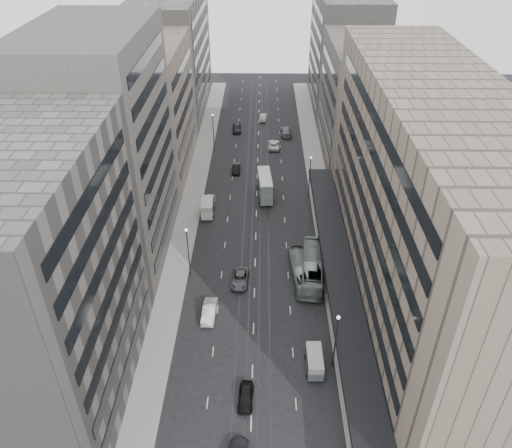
# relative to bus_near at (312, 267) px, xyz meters

# --- Properties ---
(ground) EXTENTS (220.00, 220.00, 0.00)m
(ground) POSITION_rel_bus_near_xyz_m (-8.50, -11.75, -1.72)
(ground) COLOR black
(ground) RESTS_ON ground
(sidewalk_right) EXTENTS (4.00, 125.00, 0.15)m
(sidewalk_right) POSITION_rel_bus_near_xyz_m (3.50, 25.75, -1.65)
(sidewalk_right) COLOR gray
(sidewalk_right) RESTS_ON ground
(sidewalk_left) EXTENTS (4.00, 125.00, 0.15)m
(sidewalk_left) POSITION_rel_bus_near_xyz_m (-20.50, 25.75, -1.65)
(sidewalk_left) COLOR gray
(sidewalk_left) RESTS_ON ground
(department_store) EXTENTS (19.20, 60.00, 30.00)m
(department_store) POSITION_rel_bus_near_xyz_m (12.95, -3.75, 13.22)
(department_store) COLOR #7F6C5D
(department_store) RESTS_ON ground
(building_right_mid) EXTENTS (15.00, 28.00, 24.00)m
(building_right_mid) POSITION_rel_bus_near_xyz_m (13.00, 40.25, 10.28)
(building_right_mid) COLOR #47423D
(building_right_mid) RESTS_ON ground
(building_right_far) EXTENTS (15.00, 32.00, 28.00)m
(building_right_far) POSITION_rel_bus_near_xyz_m (13.00, 70.25, 12.28)
(building_right_far) COLOR slate
(building_right_far) RESTS_ON ground
(building_left_a) EXTENTS (15.00, 28.00, 30.00)m
(building_left_a) POSITION_rel_bus_near_xyz_m (-30.00, -19.75, 13.28)
(building_left_a) COLOR slate
(building_left_a) RESTS_ON ground
(building_left_b) EXTENTS (15.00, 26.00, 34.00)m
(building_left_b) POSITION_rel_bus_near_xyz_m (-30.00, 7.25, 15.28)
(building_left_b) COLOR #47423D
(building_left_b) RESTS_ON ground
(building_left_c) EXTENTS (15.00, 28.00, 25.00)m
(building_left_c) POSITION_rel_bus_near_xyz_m (-30.00, 34.25, 10.78)
(building_left_c) COLOR #766B5C
(building_left_c) RESTS_ON ground
(building_left_d) EXTENTS (15.00, 38.00, 28.00)m
(building_left_d) POSITION_rel_bus_near_xyz_m (-30.00, 67.25, 12.28)
(building_left_d) COLOR slate
(building_left_d) RESTS_ON ground
(lamp_right_near) EXTENTS (0.44, 0.44, 8.32)m
(lamp_right_near) POSITION_rel_bus_near_xyz_m (1.20, -16.75, 3.48)
(lamp_right_near) COLOR #262628
(lamp_right_near) RESTS_ON ground
(lamp_right_far) EXTENTS (0.44, 0.44, 8.32)m
(lamp_right_far) POSITION_rel_bus_near_xyz_m (1.20, 23.25, 3.48)
(lamp_right_far) COLOR #262628
(lamp_right_far) RESTS_ON ground
(lamp_left_near) EXTENTS (0.44, 0.44, 8.32)m
(lamp_left_near) POSITION_rel_bus_near_xyz_m (-18.20, 0.25, 3.48)
(lamp_left_near) COLOR #262628
(lamp_left_near) RESTS_ON ground
(lamp_left_far) EXTENTS (0.44, 0.44, 8.32)m
(lamp_left_far) POSITION_rel_bus_near_xyz_m (-18.20, 43.25, 3.48)
(lamp_left_far) COLOR #262628
(lamp_left_far) RESTS_ON ground
(bus_near) EXTENTS (4.10, 12.59, 3.45)m
(bus_near) POSITION_rel_bus_near_xyz_m (0.00, 0.00, 0.00)
(bus_near) COLOR gray
(bus_near) RESTS_ON ground
(bus_far) EXTENTS (3.26, 10.32, 2.83)m
(bus_far) POSITION_rel_bus_near_xyz_m (-1.82, -0.58, -0.31)
(bus_far) COLOR gray
(bus_far) RESTS_ON ground
(double_decker) EXTENTS (3.04, 8.22, 4.40)m
(double_decker) POSITION_rel_bus_near_xyz_m (-7.00, 23.08, 0.65)
(double_decker) COLOR gray
(double_decker) RESTS_ON ground
(vw_microbus) EXTENTS (2.05, 4.43, 2.39)m
(vw_microbus) POSITION_rel_bus_near_xyz_m (-1.09, -17.19, -0.40)
(vw_microbus) COLOR #525759
(vw_microbus) RESTS_ON ground
(panel_van) EXTENTS (2.39, 4.60, 2.85)m
(panel_van) POSITION_rel_bus_near_xyz_m (-17.12, 16.61, -0.15)
(panel_van) COLOR silver
(panel_van) RESTS_ON ground
(sedan_0) EXTENTS (1.86, 4.26, 1.43)m
(sedan_0) POSITION_rel_bus_near_xyz_m (-9.17, -21.89, -1.01)
(sedan_0) COLOR black
(sedan_0) RESTS_ON ground
(sedan_1) EXTENTS (1.96, 5.05, 1.64)m
(sedan_1) POSITION_rel_bus_near_xyz_m (-14.51, -8.45, -0.90)
(sedan_1) COLOR silver
(sedan_1) RESTS_ON ground
(sedan_2) EXTENTS (2.70, 5.28, 1.43)m
(sedan_2) POSITION_rel_bus_near_xyz_m (-10.65, -1.49, -1.01)
(sedan_2) COLOR #58585B
(sedan_2) RESTS_ON ground
(sedan_4) EXTENTS (1.92, 4.65, 1.58)m
(sedan_4) POSITION_rel_bus_near_xyz_m (-17.00, 19.72, -0.93)
(sedan_4) COLOR #BEAF9E
(sedan_4) RESTS_ON ground
(sedan_5) EXTENTS (1.53, 4.35, 1.43)m
(sedan_5) POSITION_rel_bus_near_xyz_m (-12.81, 33.02, -1.01)
(sedan_5) COLOR black
(sedan_5) RESTS_ON ground
(sedan_6) EXTENTS (2.61, 5.42, 1.49)m
(sedan_6) POSITION_rel_bus_near_xyz_m (-4.95, 44.37, -0.98)
(sedan_6) COLOR silver
(sedan_6) RESTS_ON ground
(sedan_7) EXTENTS (2.58, 5.97, 1.71)m
(sedan_7) POSITION_rel_bus_near_xyz_m (-2.10, 51.50, -0.87)
(sedan_7) COLOR slate
(sedan_7) RESTS_ON ground
(sedan_8) EXTENTS (2.21, 5.00, 1.67)m
(sedan_8) POSITION_rel_bus_near_xyz_m (-13.62, 53.41, -0.89)
(sedan_8) COLOR #232325
(sedan_8) RESTS_ON ground
(sedan_9) EXTENTS (1.89, 4.66, 1.50)m
(sedan_9) POSITION_rel_bus_near_xyz_m (-7.39, 60.28, -0.97)
(sedan_9) COLOR #B0A491
(sedan_9) RESTS_ON ground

